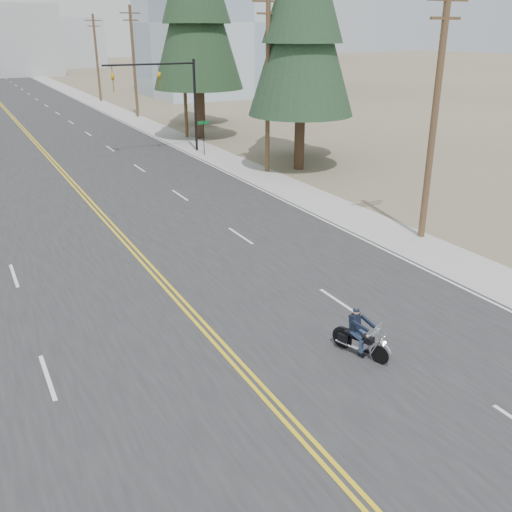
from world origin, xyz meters
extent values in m
plane|color=#776D56|center=(0.00, 0.00, 0.00)|extent=(400.00, 400.00, 0.00)
cube|color=#303033|center=(0.00, 70.00, 0.01)|extent=(20.00, 200.00, 0.01)
cube|color=#A5A5A0|center=(11.50, 70.00, 0.01)|extent=(3.00, 200.00, 0.01)
cylinder|color=black|center=(11.00, 32.00, 3.50)|extent=(0.20, 0.20, 7.00)
cylinder|color=black|center=(7.50, 32.00, 6.70)|extent=(7.00, 0.14, 0.14)
imported|color=#BF8C0C|center=(8.20, 32.00, 6.05)|extent=(0.21, 0.26, 1.30)
imported|color=#BF8C0C|center=(4.70, 32.00, 6.05)|extent=(0.21, 0.26, 1.30)
cylinder|color=black|center=(10.80, 30.00, 1.30)|extent=(0.06, 0.06, 2.60)
cube|color=#0C5926|center=(10.80, 30.00, 2.50)|extent=(0.90, 0.03, 0.25)
cylinder|color=brown|center=(12.50, 8.00, 5.50)|extent=(0.30, 0.30, 11.00)
cube|color=brown|center=(12.50, 8.00, 9.50)|extent=(1.60, 0.12, 0.12)
cylinder|color=brown|center=(12.50, 23.00, 5.75)|extent=(0.30, 0.30, 11.50)
cube|color=brown|center=(12.50, 23.00, 10.70)|extent=(2.20, 0.12, 0.12)
cube|color=brown|center=(12.50, 23.00, 10.00)|extent=(1.60, 0.12, 0.12)
cylinder|color=brown|center=(12.50, 38.00, 5.50)|extent=(0.30, 0.30, 11.00)
cube|color=brown|center=(12.50, 38.00, 10.20)|extent=(2.20, 0.12, 0.12)
cube|color=brown|center=(12.50, 38.00, 9.50)|extent=(1.60, 0.12, 0.12)
cylinder|color=brown|center=(12.50, 53.00, 5.75)|extent=(0.30, 0.30, 11.50)
cube|color=brown|center=(12.50, 53.00, 10.70)|extent=(2.20, 0.12, 0.12)
cube|color=brown|center=(12.50, 53.00, 10.00)|extent=(1.60, 0.12, 0.12)
cylinder|color=brown|center=(12.50, 70.00, 5.50)|extent=(0.30, 0.30, 11.00)
cube|color=brown|center=(12.50, 70.00, 10.20)|extent=(2.20, 0.12, 0.12)
cube|color=brown|center=(12.50, 70.00, 9.50)|extent=(1.60, 0.12, 0.12)
cube|color=#9EB5CC|center=(32.00, 70.00, 10.00)|extent=(24.00, 16.00, 20.00)
cube|color=#ADB2B7|center=(8.00, 125.00, 7.00)|extent=(18.00, 14.00, 14.00)
cube|color=#B7BCC6|center=(40.00, 110.00, 9.00)|extent=(16.00, 12.00, 18.00)
cube|color=#B7BCC6|center=(25.00, 150.00, 6.00)|extent=(14.00, 14.00, 12.00)
cylinder|color=#382619|center=(14.83, 22.66, 1.86)|extent=(0.72, 0.72, 3.71)
cone|color=#19331D|center=(14.83, 22.66, 9.29)|extent=(7.02, 7.02, 11.14)
cylinder|color=#382619|center=(17.09, 26.22, 1.70)|extent=(0.74, 0.74, 3.40)
cone|color=black|center=(17.09, 26.22, 8.50)|extent=(6.37, 6.37, 10.20)
cylinder|color=#382619|center=(13.50, 37.21, 2.15)|extent=(0.75, 0.75, 4.29)
cone|color=#193219|center=(13.50, 37.21, 10.73)|extent=(7.72, 7.72, 12.87)
cylinder|color=#382619|center=(16.97, 45.12, 1.69)|extent=(0.79, 0.79, 3.38)
cone|color=black|center=(16.97, 45.12, 8.45)|extent=(6.31, 6.31, 10.14)
cone|color=black|center=(16.97, 45.12, 11.33)|extent=(4.73, 4.73, 7.61)
camera|label=1|loc=(-6.16, -10.71, 9.06)|focal=40.00mm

